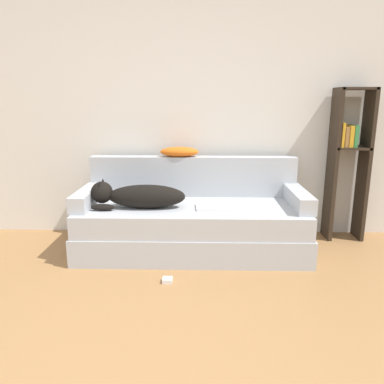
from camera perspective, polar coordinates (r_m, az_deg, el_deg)
The scene contains 10 objects.
wall_back at distance 3.96m, azimuth -2.66°, elevation 12.97°, with size 7.45×0.06×2.70m.
couch at distance 3.57m, azimuth 0.04°, elevation -5.56°, with size 2.11×0.89×0.45m.
couch_backrest at distance 3.82m, azimuth 0.17°, elevation 2.42°, with size 2.07×0.15×0.40m.
couch_arm_left at distance 3.63m, azimuth -15.64°, elevation -0.75°, with size 0.15×0.70×0.15m.
couch_arm_right at distance 3.59m, azimuth 15.90°, elevation -0.93°, with size 0.15×0.70×0.15m.
dog at distance 3.43m, azimuth -8.31°, elevation -0.56°, with size 0.86×0.27×0.26m.
laptop at distance 3.40m, azimuth 3.02°, elevation -2.34°, with size 0.30×0.23×0.02m.
throw_pillow at distance 3.78m, azimuth -1.94°, elevation 6.15°, with size 0.39×0.19×0.10m.
bookshelf at distance 4.08m, azimuth 22.74°, elevation 5.05°, with size 0.36×0.26×1.53m.
power_adapter at distance 3.05m, azimuth -3.76°, elevation -13.25°, with size 0.08×0.08×0.03m.
Camera 1 is at (0.27, -1.22, 1.40)m, focal length 35.00 mm.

